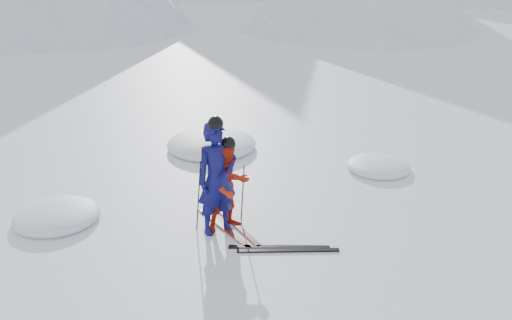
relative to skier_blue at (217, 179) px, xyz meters
name	(u,v)px	position (x,y,z in m)	size (l,w,h in m)	color
ground	(335,213)	(2.26, -0.13, -1.01)	(160.00, 160.00, 0.00)	white
skier_blue	(217,179)	(0.00, 0.00, 0.00)	(0.74, 0.48, 2.02)	#0D0D50
skier_red	(229,186)	(0.23, 0.05, -0.20)	(0.79, 0.61, 1.62)	red
pole_blue_left	(199,196)	(-0.30, 0.15, -0.34)	(0.02, 0.02, 1.35)	black
pole_blue_right	(227,189)	(0.25, 0.25, -0.34)	(0.02, 0.02, 1.35)	black
pole_red_left	(209,197)	(-0.07, 0.30, -0.47)	(0.02, 0.02, 1.08)	black
pole_red_right	(243,194)	(0.53, 0.20, -0.47)	(0.02, 0.02, 1.08)	black
ski_worn_left	(223,228)	(0.11, 0.05, -1.00)	(0.09, 1.70, 0.03)	black
ski_worn_right	(236,225)	(0.35, 0.05, -1.00)	(0.09, 1.70, 0.03)	black
ski_loose_a	(279,247)	(0.79, -0.91, -1.00)	(0.09, 1.70, 0.03)	black
ski_loose_b	(288,250)	(0.89, -1.06, -1.00)	(0.09, 1.70, 0.03)	black
snow_lumps	(234,168)	(1.15, 2.63, -1.01)	(10.00, 7.61, 0.49)	white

